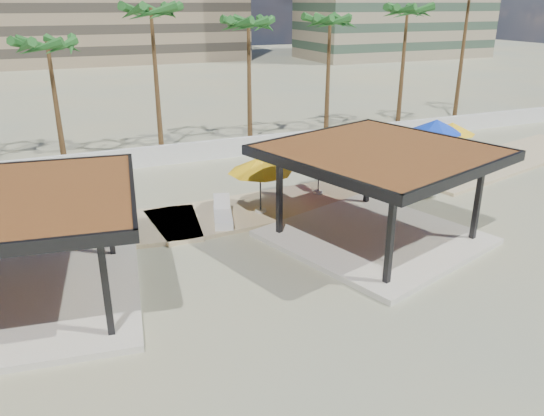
{
  "coord_description": "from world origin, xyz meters",
  "views": [
    {
      "loc": [
        -9.57,
        -14.84,
        9.21
      ],
      "look_at": [
        -1.72,
        3.53,
        1.4
      ],
      "focal_mm": 35.0,
      "sensor_mm": 36.0,
      "label": 1
    }
  ],
  "objects_px": {
    "pavilion_central": "(378,186)",
    "lounger_a": "(223,216)",
    "lounger_b": "(386,189)",
    "pavilion_west": "(15,241)",
    "lounger_d": "(483,157)",
    "lounger_c": "(417,186)",
    "umbrella_c": "(319,152)"
  },
  "relations": [
    {
      "from": "lounger_a",
      "to": "lounger_d",
      "type": "relative_size",
      "value": 1.04
    },
    {
      "from": "pavilion_central",
      "to": "umbrella_c",
      "type": "xyz_separation_m",
      "value": [
        0.3,
        5.55,
        -0.03
      ]
    },
    {
      "from": "lounger_b",
      "to": "lounger_d",
      "type": "bearing_deg",
      "value": -52.73
    },
    {
      "from": "pavilion_west",
      "to": "lounger_c",
      "type": "height_order",
      "value": "pavilion_west"
    },
    {
      "from": "pavilion_west",
      "to": "lounger_d",
      "type": "xyz_separation_m",
      "value": [
        25.49,
        6.73,
        -1.89
      ]
    },
    {
      "from": "lounger_a",
      "to": "lounger_c",
      "type": "distance_m",
      "value": 10.42
    },
    {
      "from": "lounger_a",
      "to": "lounger_b",
      "type": "relative_size",
      "value": 1.02
    },
    {
      "from": "lounger_b",
      "to": "lounger_a",
      "type": "bearing_deg",
      "value": 112.14
    },
    {
      "from": "lounger_b",
      "to": "pavilion_west",
      "type": "bearing_deg",
      "value": 124.31
    },
    {
      "from": "pavilion_west",
      "to": "lounger_c",
      "type": "bearing_deg",
      "value": 19.68
    },
    {
      "from": "pavilion_central",
      "to": "pavilion_west",
      "type": "distance_m",
      "value": 13.22
    },
    {
      "from": "umbrella_c",
      "to": "pavilion_central",
      "type": "bearing_deg",
      "value": -93.09
    },
    {
      "from": "pavilion_central",
      "to": "lounger_b",
      "type": "xyz_separation_m",
      "value": [
        3.47,
        4.24,
        -1.95
      ]
    },
    {
      "from": "lounger_c",
      "to": "pavilion_west",
      "type": "bearing_deg",
      "value": 96.05
    },
    {
      "from": "pavilion_west",
      "to": "lounger_a",
      "type": "distance_m",
      "value": 9.05
    },
    {
      "from": "umbrella_c",
      "to": "lounger_c",
      "type": "height_order",
      "value": "umbrella_c"
    },
    {
      "from": "lounger_a",
      "to": "lounger_b",
      "type": "bearing_deg",
      "value": -72.92
    },
    {
      "from": "pavilion_central",
      "to": "lounger_a",
      "type": "distance_m",
      "value": 6.88
    },
    {
      "from": "lounger_b",
      "to": "lounger_c",
      "type": "relative_size",
      "value": 1.06
    },
    {
      "from": "lounger_c",
      "to": "lounger_b",
      "type": "bearing_deg",
      "value": 76.18
    },
    {
      "from": "lounger_b",
      "to": "lounger_d",
      "type": "distance_m",
      "value": 9.19
    },
    {
      "from": "umbrella_c",
      "to": "lounger_b",
      "type": "xyz_separation_m",
      "value": [
        3.17,
        -1.31,
        -1.92
      ]
    },
    {
      "from": "pavilion_central",
      "to": "lounger_d",
      "type": "xyz_separation_m",
      "value": [
        12.27,
        6.89,
        -1.95
      ]
    },
    {
      "from": "pavilion_west",
      "to": "lounger_d",
      "type": "bearing_deg",
      "value": 22.67
    },
    {
      "from": "pavilion_west",
      "to": "umbrella_c",
      "type": "relative_size",
      "value": 2.36
    },
    {
      "from": "pavilion_west",
      "to": "lounger_c",
      "type": "xyz_separation_m",
      "value": [
        18.4,
        3.84,
        -1.89
      ]
    },
    {
      "from": "lounger_c",
      "to": "lounger_d",
      "type": "relative_size",
      "value": 0.96
    },
    {
      "from": "pavilion_west",
      "to": "lounger_a",
      "type": "height_order",
      "value": "pavilion_west"
    },
    {
      "from": "lounger_c",
      "to": "lounger_d",
      "type": "bearing_deg",
      "value": -73.6
    },
    {
      "from": "pavilion_central",
      "to": "umbrella_c",
      "type": "bearing_deg",
      "value": 69.41
    },
    {
      "from": "pavilion_west",
      "to": "lounger_b",
      "type": "xyz_separation_m",
      "value": [
        16.69,
        4.08,
        -1.88
      ]
    },
    {
      "from": "umbrella_c",
      "to": "lounger_a",
      "type": "xyz_separation_m",
      "value": [
        -5.54,
        -1.55,
        -1.91
      ]
    }
  ]
}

